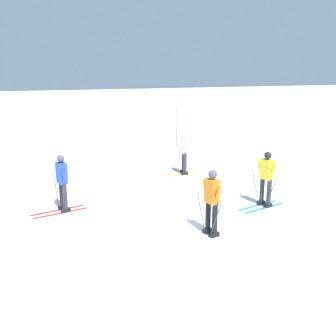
{
  "coord_description": "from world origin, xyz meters",
  "views": [
    {
      "loc": [
        -3.78,
        -9.48,
        4.02
      ],
      "look_at": [
        1.11,
        1.54,
        0.9
      ],
      "focal_mm": 39.96,
      "sensor_mm": 36.0,
      "label": 1
    }
  ],
  "objects": [
    {
      "name": "trail_marker_pole",
      "position": [
        4.97,
        9.03,
        1.12
      ],
      "size": [
        0.05,
        0.05,
        2.23
      ],
      "primitive_type": "cylinder",
      "color": "#C65614",
      "rests_on": "ground"
    },
    {
      "name": "far_snow_ridge",
      "position": [
        0.0,
        21.95,
        1.18
      ],
      "size": [
        80.0,
        8.34,
        2.35
      ],
      "primitive_type": "cube",
      "color": "white",
      "rests_on": "ground"
    },
    {
      "name": "skier_blue",
      "position": [
        -2.37,
        1.31,
        0.92
      ],
      "size": [
        1.64,
        0.99,
        1.71
      ],
      "color": "red",
      "rests_on": "ground"
    },
    {
      "name": "skier_orange",
      "position": [
        0.75,
        -1.94,
        0.92
      ],
      "size": [
        1.63,
        1.0,
        1.71
      ],
      "color": "silver",
      "rests_on": "ground"
    },
    {
      "name": "ground_plane",
      "position": [
        0.0,
        0.0,
        0.0
      ],
      "size": [
        120.0,
        120.0,
        0.0
      ],
      "primitive_type": "plane",
      "color": "white"
    },
    {
      "name": "skier_white",
      "position": [
        2.71,
        3.57,
        0.92
      ],
      "size": [
        1.64,
        0.98,
        1.71
      ],
      "color": "gold",
      "rests_on": "ground"
    },
    {
      "name": "skier_yellow",
      "position": [
        3.33,
        -0.77,
        0.92
      ],
      "size": [
        1.64,
        0.99,
        1.71
      ],
      "color": "#237AC6",
      "rests_on": "ground"
    }
  ]
}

